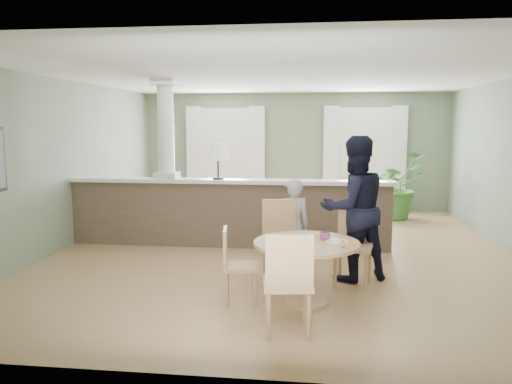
# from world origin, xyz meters

# --- Properties ---
(ground) EXTENTS (8.00, 8.00, 0.00)m
(ground) POSITION_xyz_m (0.00, 0.00, 0.00)
(ground) COLOR tan
(ground) RESTS_ON ground
(room_shell) EXTENTS (7.02, 8.02, 2.71)m
(room_shell) POSITION_xyz_m (-0.03, 0.63, 1.81)
(room_shell) COLOR gray
(room_shell) RESTS_ON ground
(pony_wall) EXTENTS (5.32, 0.38, 2.70)m
(pony_wall) POSITION_xyz_m (-0.99, 0.20, 0.71)
(pony_wall) COLOR brown
(pony_wall) RESTS_ON ground
(sofa) EXTENTS (3.06, 1.54, 0.86)m
(sofa) POSITION_xyz_m (0.08, 1.41, 0.43)
(sofa) COLOR #987E53
(sofa) RESTS_ON ground
(houseplant) EXTENTS (1.70, 1.68, 1.42)m
(houseplant) POSITION_xyz_m (2.18, 3.06, 0.71)
(houseplant) COLOR #366D2B
(houseplant) RESTS_ON ground
(dining_table) EXTENTS (1.17, 1.17, 0.80)m
(dining_table) POSITION_xyz_m (0.43, -2.26, 0.56)
(dining_table) COLOR tan
(dining_table) RESTS_ON ground
(chair_far_boy) EXTENTS (0.52, 0.52, 1.02)m
(chair_far_boy) POSITION_xyz_m (0.06, -1.38, 0.56)
(chair_far_boy) COLOR tan
(chair_far_boy) RESTS_ON ground
(chair_far_man) EXTENTS (0.54, 0.54, 1.02)m
(chair_far_man) POSITION_xyz_m (1.00, -1.47, 0.56)
(chair_far_man) COLOR tan
(chair_far_man) RESTS_ON ground
(chair_near) EXTENTS (0.51, 0.51, 1.01)m
(chair_near) POSITION_xyz_m (0.27, -3.16, 0.56)
(chair_near) COLOR tan
(chair_near) RESTS_ON ground
(chair_side) EXTENTS (0.43, 0.43, 0.84)m
(chair_side) POSITION_xyz_m (-0.38, -2.30, 0.46)
(chair_side) COLOR tan
(chair_side) RESTS_ON ground
(child_person) EXTENTS (0.53, 0.41, 1.28)m
(child_person) POSITION_xyz_m (0.21, -1.14, 0.64)
(child_person) COLOR #9F9EA4
(child_person) RESTS_ON ground
(man_person) EXTENTS (1.11, 1.01, 1.85)m
(man_person) POSITION_xyz_m (1.00, -1.30, 0.92)
(man_person) COLOR black
(man_person) RESTS_ON ground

